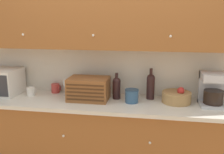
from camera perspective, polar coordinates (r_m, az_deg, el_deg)
wall_back at (r=2.92m, az=0.78°, el=3.04°), size 5.87×0.06×2.60m
counter_unit at (r=2.88m, az=-0.31°, el=-14.52°), size 3.49×0.62×0.95m
backsplash_panel at (r=2.90m, az=0.66°, el=1.42°), size 3.47×0.01×0.55m
upper_cabinets at (r=2.66m, az=3.70°, el=15.34°), size 3.47×0.35×0.84m
mug at (r=3.02m, az=-18.03°, el=-3.16°), size 0.10×0.09×0.10m
mug_blue_second at (r=3.07m, az=-12.76°, el=-2.50°), size 0.11×0.10×0.11m
wine_glass at (r=2.90m, az=-10.45°, el=-1.65°), size 0.06×0.06×0.20m
bread_box at (r=2.72m, az=-5.35°, el=-2.70°), size 0.43×0.30×0.24m
second_wine_bottle at (r=2.75m, az=1.06°, el=-2.28°), size 0.09×0.09×0.29m
storage_canister at (r=2.64m, az=4.53°, el=-4.33°), size 0.15×0.15×0.14m
wine_bottle at (r=2.76m, az=8.82°, el=-1.86°), size 0.09×0.09×0.34m
fruit_basket at (r=2.72m, az=14.56°, el=-4.44°), size 0.30×0.30×0.18m
coffee_maker at (r=2.73m, az=22.09°, el=-2.54°), size 0.26×0.26×0.34m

